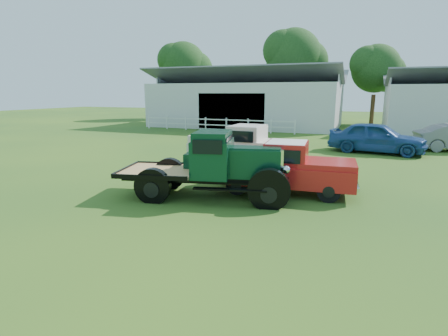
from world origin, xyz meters
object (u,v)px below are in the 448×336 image
at_px(vintage_flatbed, 210,165).
at_px(white_pickup, 245,147).
at_px(misc_car_blue, 377,137).
at_px(red_pickup, 283,167).

distance_m(vintage_flatbed, white_pickup, 4.80).
bearing_deg(vintage_flatbed, misc_car_blue, 52.43).
distance_m(red_pickup, white_pickup, 4.12).
bearing_deg(white_pickup, red_pickup, -52.06).
height_order(vintage_flatbed, misc_car_blue, vintage_flatbed).
bearing_deg(vintage_flatbed, red_pickup, 22.67).
height_order(red_pickup, white_pickup, white_pickup).
relative_size(vintage_flatbed, red_pickup, 1.12).
bearing_deg(white_pickup, misc_car_blue, 50.63).
bearing_deg(misc_car_blue, vintage_flatbed, 163.63).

